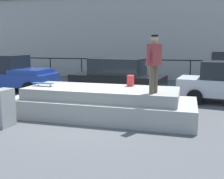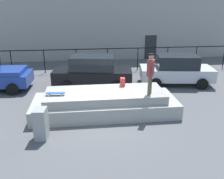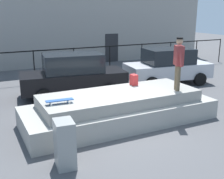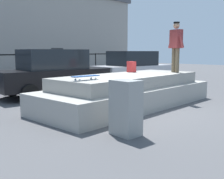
% 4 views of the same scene
% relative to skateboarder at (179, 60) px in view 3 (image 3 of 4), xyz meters
% --- Properties ---
extents(ground_plane, '(60.00, 60.00, 0.00)m').
position_rel_skateboarder_xyz_m(ground_plane, '(-2.14, 0.10, -2.05)').
color(ground_plane, '#4C4C4F').
extents(concrete_ledge, '(6.39, 2.40, 1.02)m').
position_rel_skateboarder_xyz_m(concrete_ledge, '(-1.86, 0.58, -1.58)').
color(concrete_ledge, '#9E9B93').
rests_on(concrete_ledge, ground_plane).
extents(skateboarder, '(0.46, 0.85, 1.76)m').
position_rel_skateboarder_xyz_m(skateboarder, '(0.00, 0.00, 0.00)').
color(skateboarder, brown).
rests_on(skateboarder, concrete_ledge).
extents(skateboard, '(0.81, 0.27, 0.12)m').
position_rel_skateboarder_xyz_m(skateboard, '(-3.98, 0.32, -0.93)').
color(skateboard, '#264C8C').
rests_on(skateboard, concrete_ledge).
extents(backpack, '(0.21, 0.28, 0.39)m').
position_rel_skateboarder_xyz_m(backpack, '(-0.97, 1.21, -0.84)').
color(backpack, red).
rests_on(backpack, concrete_ledge).
extents(car_black_sedan_mid, '(4.67, 2.45, 1.84)m').
position_rel_skateboarder_xyz_m(car_black_sedan_mid, '(-2.24, 4.19, -1.13)').
color(car_black_sedan_mid, black).
rests_on(car_black_sedan_mid, ground_plane).
extents(car_silver_sedan_far, '(4.44, 2.47, 1.78)m').
position_rel_skateboarder_xyz_m(car_silver_sedan_far, '(2.74, 4.12, -1.15)').
color(car_silver_sedan_far, '#B7B7BC').
rests_on(car_silver_sedan_far, ground_plane).
extents(utility_box, '(0.50, 0.64, 1.17)m').
position_rel_skateboarder_xyz_m(utility_box, '(-4.39, -1.37, -1.47)').
color(utility_box, gray).
rests_on(utility_box, ground_plane).
extents(fence_row, '(24.06, 0.06, 1.65)m').
position_rel_skateboarder_xyz_m(fence_row, '(-2.14, 7.50, -0.88)').
color(fence_row, black).
rests_on(fence_row, ground_plane).
extents(warehouse_building, '(26.21, 6.70, 6.27)m').
position_rel_skateboarder_xyz_m(warehouse_building, '(-2.14, 14.21, 1.09)').
color(warehouse_building, gray).
rests_on(warehouse_building, ground_plane).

